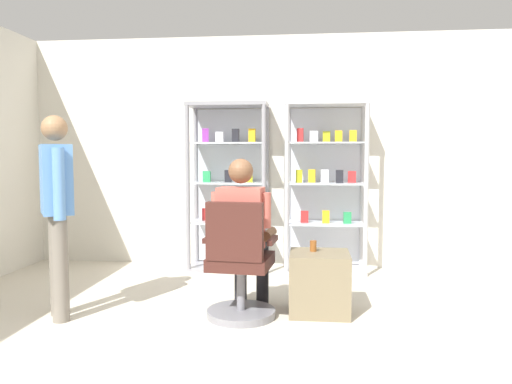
% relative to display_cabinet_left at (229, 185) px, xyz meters
% --- Properties ---
extents(ground_plane, '(7.20, 7.20, 0.00)m').
position_rel_display_cabinet_left_xyz_m(ground_plane, '(0.55, -2.76, -0.97)').
color(ground_plane, beige).
extents(back_wall, '(6.00, 0.10, 2.70)m').
position_rel_display_cabinet_left_xyz_m(back_wall, '(0.55, 0.24, 0.38)').
color(back_wall, silver).
rests_on(back_wall, ground).
extents(display_cabinet_left, '(0.90, 0.45, 1.90)m').
position_rel_display_cabinet_left_xyz_m(display_cabinet_left, '(0.00, 0.00, 0.00)').
color(display_cabinet_left, gray).
rests_on(display_cabinet_left, ground).
extents(display_cabinet_right, '(0.90, 0.45, 1.90)m').
position_rel_display_cabinet_left_xyz_m(display_cabinet_right, '(1.10, -0.00, 0.00)').
color(display_cabinet_right, '#B7B7BC').
rests_on(display_cabinet_right, ground).
extents(office_chair, '(0.59, 0.56, 0.96)m').
position_rel_display_cabinet_left_xyz_m(office_chair, '(0.36, -1.75, -0.57)').
color(office_chair, slate).
rests_on(office_chair, ground).
extents(seated_shopkeeper, '(0.52, 0.59, 1.29)m').
position_rel_display_cabinet_left_xyz_m(seated_shopkeeper, '(0.38, -1.59, -0.25)').
color(seated_shopkeeper, black).
rests_on(seated_shopkeeper, ground).
extents(storage_crate, '(0.49, 0.46, 0.51)m').
position_rel_display_cabinet_left_xyz_m(storage_crate, '(1.00, -1.52, -0.71)').
color(storage_crate, '#72664C').
rests_on(storage_crate, ground).
extents(tea_glass, '(0.06, 0.06, 0.09)m').
position_rel_display_cabinet_left_xyz_m(tea_glass, '(0.95, -1.47, -0.41)').
color(tea_glass, brown).
rests_on(tea_glass, storage_crate).
extents(standing_customer, '(0.38, 0.45, 1.63)m').
position_rel_display_cabinet_left_xyz_m(standing_customer, '(-1.09, -1.88, -0.03)').
color(standing_customer, slate).
rests_on(standing_customer, ground).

